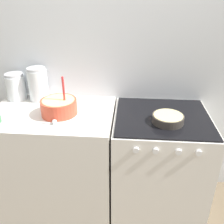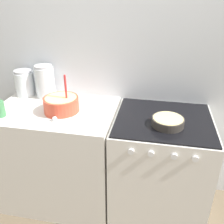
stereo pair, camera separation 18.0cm
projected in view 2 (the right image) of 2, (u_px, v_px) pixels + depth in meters
The scene contains 9 objects.
wall_back at pixel (122, 62), 2.06m from camera, with size 4.89×0.05×2.40m.
countertop_cabinet at pixel (60, 155), 2.17m from camera, with size 0.95×0.66×0.90m.
stove at pixel (159, 167), 2.02m from camera, with size 0.72×0.68×0.90m.
mixing_bowl at pixel (61, 104), 1.89m from camera, with size 0.27×0.27×0.30m.
baking_pan at pixel (168, 121), 1.72m from camera, with size 0.22×0.22×0.06m.
storage_jar_left at pixel (25, 84), 2.18m from camera, with size 0.16×0.16×0.22m.
storage_jar_middle at pixel (45, 83), 2.14m from camera, with size 0.16×0.16×0.28m.
recipe_page at pixel (69, 119), 1.81m from camera, with size 0.24×0.26×0.01m.
measuring_spoon at pixel (53, 119), 1.78m from camera, with size 0.12×0.04×0.04m.
Camera 2 is at (0.31, -1.31, 1.76)m, focal length 40.00 mm.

